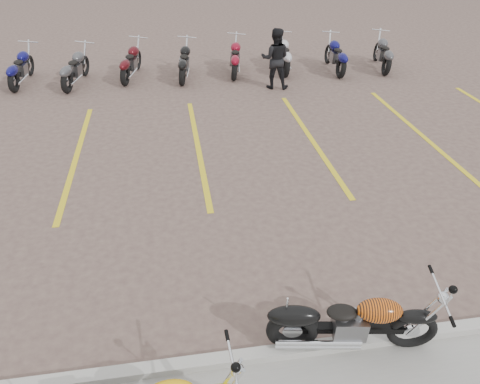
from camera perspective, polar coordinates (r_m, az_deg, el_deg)
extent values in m
plane|color=#755F53|center=(7.48, -2.56, -7.97)|extent=(100.00, 100.00, 0.00)
cube|color=#ADAAA3|center=(6.04, -0.11, -19.60)|extent=(60.00, 0.18, 0.12)
torus|color=black|center=(6.37, 20.08, -15.49)|extent=(0.62, 0.21, 0.61)
torus|color=black|center=(6.05, 6.34, -16.27)|extent=(0.67, 0.27, 0.65)
cube|color=black|center=(6.12, 13.47, -15.63)|extent=(1.23, 0.32, 0.09)
cube|color=slate|center=(6.07, 13.09, -15.29)|extent=(0.44, 0.35, 0.32)
ellipsoid|color=black|center=(5.95, 16.43, -13.23)|extent=(0.59, 0.39, 0.28)
ellipsoid|color=black|center=(5.87, 12.18, -13.71)|extent=(0.40, 0.30, 0.11)
imported|color=black|center=(14.34, 4.32, 15.90)|extent=(1.00, 0.87, 1.75)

